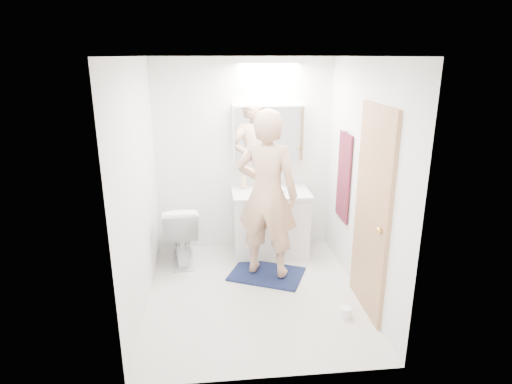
{
  "coord_description": "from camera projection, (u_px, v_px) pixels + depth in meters",
  "views": [
    {
      "loc": [
        -0.39,
        -3.97,
        2.41
      ],
      "look_at": [
        0.05,
        0.25,
        1.05
      ],
      "focal_mm": 30.03,
      "sensor_mm": 36.0,
      "label": 1
    }
  ],
  "objects": [
    {
      "name": "wall_front",
      "position": [
        271.0,
        237.0,
        2.99
      ],
      "size": [
        2.5,
        0.0,
        2.5
      ],
      "primitive_type": "plane",
      "rotation": [
        -1.57,
        0.0,
        0.0
      ],
      "color": "white",
      "rests_on": "floor"
    },
    {
      "name": "sink_basin",
      "position": [
        271.0,
        190.0,
        5.25
      ],
      "size": [
        0.36,
        0.36,
        0.03
      ],
      "primitive_type": "cylinder",
      "color": "white",
      "rests_on": "countertop"
    },
    {
      "name": "person",
      "position": [
        267.0,
        195.0,
        4.62
      ],
      "size": [
        0.8,
        0.68,
        1.85
      ],
      "primitive_type": "imported",
      "rotation": [
        0.0,
        0.0,
        2.73
      ],
      "color": "tan",
      "rests_on": "bath_rug"
    },
    {
      "name": "wall_right",
      "position": [
        363.0,
        182.0,
        4.28
      ],
      "size": [
        0.0,
        2.5,
        2.5
      ],
      "primitive_type": "plane",
      "rotation": [
        1.57,
        0.0,
        -1.57
      ],
      "color": "white",
      "rests_on": "floor"
    },
    {
      "name": "vanity_cabinet",
      "position": [
        271.0,
        224.0,
        5.36
      ],
      "size": [
        0.9,
        0.55,
        0.78
      ],
      "primitive_type": "cube",
      "color": "silver",
      "rests_on": "floor"
    },
    {
      "name": "toothbrush_cup",
      "position": [
        290.0,
        183.0,
        5.39
      ],
      "size": [
        0.11,
        0.11,
        0.09
      ],
      "primitive_type": "imported",
      "rotation": [
        0.0,
        0.0,
        0.1
      ],
      "color": "#3F5DBE",
      "rests_on": "countertop"
    },
    {
      "name": "door",
      "position": [
        372.0,
        213.0,
        4.01
      ],
      "size": [
        0.04,
        0.8,
        2.0
      ],
      "primitive_type": "cube",
      "color": "tan",
      "rests_on": "wall_right"
    },
    {
      "name": "medicine_cabinet",
      "position": [
        269.0,
        133.0,
        5.22
      ],
      "size": [
        0.88,
        0.14,
        0.7
      ],
      "primitive_type": "cube",
      "color": "white",
      "rests_on": "wall_back"
    },
    {
      "name": "floor",
      "position": [
        254.0,
        293.0,
        4.54
      ],
      "size": [
        2.5,
        2.5,
        0.0
      ],
      "primitive_type": "plane",
      "color": "silver",
      "rests_on": "ground"
    },
    {
      "name": "ceiling",
      "position": [
        253.0,
        56.0,
        3.8
      ],
      "size": [
        2.5,
        2.5,
        0.0
      ],
      "primitive_type": "plane",
      "rotation": [
        3.14,
        0.0,
        0.0
      ],
      "color": "white",
      "rests_on": "floor"
    },
    {
      "name": "faucet",
      "position": [
        269.0,
        180.0,
        5.41
      ],
      "size": [
        0.02,
        0.02,
        0.16
      ],
      "primitive_type": "cylinder",
      "color": "#B8B8BC",
      "rests_on": "countertop"
    },
    {
      "name": "wall_back",
      "position": [
        244.0,
        157.0,
        5.35
      ],
      "size": [
        2.5,
        0.0,
        2.5
      ],
      "primitive_type": "plane",
      "rotation": [
        1.57,
        0.0,
        0.0
      ],
      "color": "white",
      "rests_on": "floor"
    },
    {
      "name": "wall_left",
      "position": [
        138.0,
        189.0,
        4.06
      ],
      "size": [
        0.0,
        2.5,
        2.5
      ],
      "primitive_type": "plane",
      "rotation": [
        1.57,
        0.0,
        1.57
      ],
      "color": "white",
      "rests_on": "floor"
    },
    {
      "name": "towel_hook",
      "position": [
        346.0,
        131.0,
        4.67
      ],
      "size": [
        0.07,
        0.02,
        0.02
      ],
      "primitive_type": "cylinder",
      "rotation": [
        0.0,
        1.57,
        0.0
      ],
      "color": "silver",
      "rests_on": "wall_right"
    },
    {
      "name": "soap_bottle_a",
      "position": [
        243.0,
        181.0,
        5.31
      ],
      "size": [
        0.11,
        0.11,
        0.2
      ],
      "primitive_type": "imported",
      "rotation": [
        0.0,
        0.0,
        0.46
      ],
      "color": "beige",
      "rests_on": "countertop"
    },
    {
      "name": "mirror_panel",
      "position": [
        269.0,
        134.0,
        5.15
      ],
      "size": [
        0.84,
        0.01,
        0.66
      ],
      "primitive_type": "cube",
      "color": "silver",
      "rests_on": "medicine_cabinet"
    },
    {
      "name": "countertop",
      "position": [
        271.0,
        193.0,
        5.24
      ],
      "size": [
        0.95,
        0.58,
        0.04
      ],
      "primitive_type": "cube",
      "color": "silver",
      "rests_on": "vanity_cabinet"
    },
    {
      "name": "toilet",
      "position": [
        181.0,
        233.0,
        5.15
      ],
      "size": [
        0.47,
        0.76,
        0.74
      ],
      "primitive_type": "imported",
      "rotation": [
        0.0,
        0.0,
        3.21
      ],
      "color": "white",
      "rests_on": "floor"
    },
    {
      "name": "towel",
      "position": [
        344.0,
        177.0,
        4.83
      ],
      "size": [
        0.02,
        0.42,
        1.0
      ],
      "primitive_type": "cube",
      "color": "black",
      "rests_on": "wall_right"
    },
    {
      "name": "soap_bottle_b",
      "position": [
        259.0,
        182.0,
        5.36
      ],
      "size": [
        0.09,
        0.09,
        0.15
      ],
      "primitive_type": "imported",
      "rotation": [
        0.0,
        0.0,
        -0.48
      ],
      "color": "#62A6D2",
      "rests_on": "countertop"
    },
    {
      "name": "toilet_paper_roll",
      "position": [
        345.0,
        312.0,
        4.11
      ],
      "size": [
        0.11,
        0.11,
        0.1
      ],
      "primitive_type": "cylinder",
      "color": "white",
      "rests_on": "floor"
    },
    {
      "name": "bath_rug",
      "position": [
        267.0,
        274.0,
        4.91
      ],
      "size": [
        0.95,
        0.83,
        0.02
      ],
      "primitive_type": "cube",
      "rotation": [
        0.0,
        0.0,
        -0.42
      ],
      "color": "#141A3F",
      "rests_on": "floor"
    },
    {
      "name": "door_knob",
      "position": [
        379.0,
        231.0,
        3.73
      ],
      "size": [
        0.06,
        0.06,
        0.06
      ],
      "primitive_type": "sphere",
      "color": "gold",
      "rests_on": "door"
    }
  ]
}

